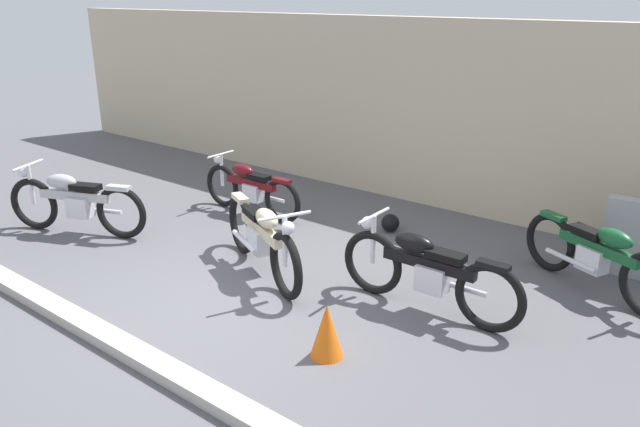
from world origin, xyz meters
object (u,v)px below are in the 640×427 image
at_px(motorcycle_black, 427,271).
at_px(motorcycle_maroon, 250,188).
at_px(stone_marker, 637,239).
at_px(helmet, 390,223).
at_px(traffic_cone, 327,330).
at_px(motorcycle_silver, 75,202).
at_px(motorcycle_cream, 262,237).
at_px(motorcycle_green, 598,256).

bearing_deg(motorcycle_black, motorcycle_maroon, -17.03).
distance_m(stone_marker, helmet, 3.18).
bearing_deg(helmet, motorcycle_maroon, -161.48).
bearing_deg(stone_marker, traffic_cone, -116.77).
bearing_deg(helmet, motorcycle_silver, -141.02).
height_order(traffic_cone, motorcycle_black, motorcycle_black).
bearing_deg(motorcycle_silver, helmet, -164.31).
bearing_deg(motorcycle_cream, motorcycle_green, 55.83).
height_order(motorcycle_black, motorcycle_green, motorcycle_black).
relative_size(motorcycle_cream, motorcycle_silver, 1.00).
xyz_separation_m(traffic_cone, motorcycle_black, (0.29, 1.37, 0.19)).
distance_m(helmet, motorcycle_black, 2.36).
distance_m(motorcycle_cream, motorcycle_maroon, 2.18).
distance_m(motorcycle_cream, motorcycle_green, 3.90).
distance_m(traffic_cone, motorcycle_black, 1.42).
bearing_deg(motorcycle_green, motorcycle_maroon, -149.46).
bearing_deg(motorcycle_black, motorcycle_green, -130.96).
distance_m(motorcycle_maroon, motorcycle_green, 5.01).
distance_m(motorcycle_black, motorcycle_cream, 2.07).
bearing_deg(stone_marker, motorcycle_green, -108.03).
bearing_deg(stone_marker, motorcycle_black, -124.02).
relative_size(motorcycle_black, motorcycle_cream, 1.05).
relative_size(motorcycle_silver, motorcycle_green, 1.05).
height_order(stone_marker, motorcycle_cream, motorcycle_cream).
xyz_separation_m(motorcycle_black, motorcycle_silver, (-5.04, -1.07, 0.01)).
height_order(helmet, motorcycle_cream, motorcycle_cream).
bearing_deg(traffic_cone, motorcycle_green, 61.20).
bearing_deg(helmet, motorcycle_green, -3.54).
bearing_deg(helmet, motorcycle_black, -48.87).
relative_size(stone_marker, motorcycle_cream, 0.47).
height_order(stone_marker, motorcycle_green, stone_marker).
bearing_deg(motorcycle_green, motorcycle_silver, -132.91).
height_order(traffic_cone, motorcycle_maroon, motorcycle_maroon).
bearing_deg(traffic_cone, motorcycle_maroon, 144.15).
relative_size(helmet, motorcycle_cream, 0.13).
relative_size(stone_marker, motorcycle_silver, 0.47).
distance_m(traffic_cone, motorcycle_silver, 4.76).
bearing_deg(motorcycle_black, motorcycle_cream, 10.47).
relative_size(helmet, motorcycle_maroon, 0.13).
bearing_deg(motorcycle_maroon, motorcycle_black, 163.57).
bearing_deg(motorcycle_cream, motorcycle_silver, -142.45).
relative_size(motorcycle_black, motorcycle_green, 1.11).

